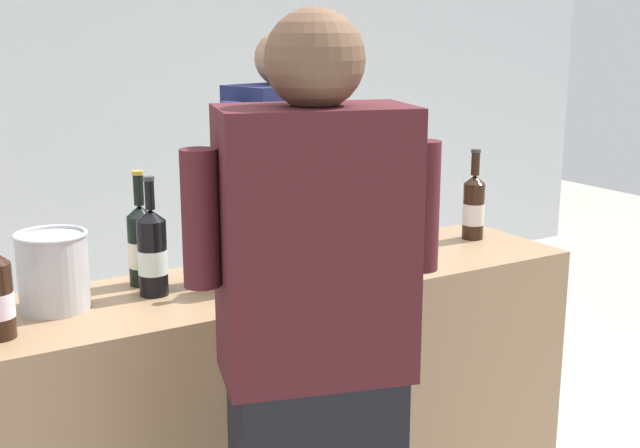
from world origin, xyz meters
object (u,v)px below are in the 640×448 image
object	(u,v)px
wine_bottle_2	(141,245)
ice_bucket	(53,271)
wine_bottle_7	(152,253)
wine_bottle_8	(474,207)
potted_shrub	(270,228)
wine_glass	(324,233)
wine_bottle_0	(276,233)
person_server	(284,257)
person_guest	(315,402)
wine_bottle_1	(390,219)
wine_bottle_3	(233,254)
wine_bottle_10	(408,228)
wine_bottle_6	(262,247)
wine_bottle_9	(361,235)
wine_bottle_11	(338,218)
wine_bottle_4	(200,248)

from	to	relation	value
wine_bottle_2	ice_bucket	size ratio (longest dim) A/B	1.59
wine_bottle_7	wine_bottle_8	world-z (taller)	wine_bottle_7
potted_shrub	wine_glass	bearing A→B (deg)	-108.04
wine_bottle_0	person_server	distance (m)	0.62
person_guest	potted_shrub	size ratio (longest dim) A/B	1.40
wine_bottle_7	wine_bottle_2	bearing A→B (deg)	87.18
wine_bottle_1	wine_bottle_3	xyz separation A→B (m)	(-0.66, -0.15, 0.00)
wine_bottle_2	wine_bottle_3	size ratio (longest dim) A/B	1.17
wine_bottle_7	person_server	distance (m)	0.92
wine_bottle_1	wine_bottle_2	bearing A→B (deg)	175.90
wine_bottle_2	wine_bottle_10	size ratio (longest dim) A/B	1.04
wine_bottle_0	ice_bucket	xyz separation A→B (m)	(-0.69, -0.02, -0.01)
wine_bottle_10	person_guest	xyz separation A→B (m)	(-0.68, -0.57, -0.21)
wine_bottle_6	person_guest	distance (m)	0.67
wine_bottle_3	wine_bottle_8	distance (m)	1.02
wine_bottle_9	person_guest	distance (m)	0.76
wine_bottle_10	wine_bottle_11	xyz separation A→B (m)	(-0.13, 0.22, 0.00)
wine_bottle_4	wine_glass	bearing A→B (deg)	-18.85
wine_bottle_1	wine_bottle_10	world-z (taller)	wine_bottle_10
wine_bottle_7	ice_bucket	bearing A→B (deg)	176.26
wine_bottle_10	wine_bottle_1	bearing A→B (deg)	76.12
wine_bottle_9	potted_shrub	distance (m)	1.05
wine_bottle_9	ice_bucket	distance (m)	0.91
wine_bottle_0	wine_bottle_4	bearing A→B (deg)	-176.49
wine_bottle_0	wine_bottle_3	bearing A→B (deg)	-147.98
wine_bottle_1	wine_bottle_11	bearing A→B (deg)	159.01
wine_bottle_10	wine_bottle_11	world-z (taller)	wine_bottle_10
wine_bottle_6	person_server	xyz separation A→B (m)	(0.39, 0.58, -0.23)
wine_bottle_6	wine_bottle_11	bearing A→B (deg)	24.51
wine_bottle_4	wine_bottle_8	xyz separation A→B (m)	(1.06, 0.00, 0.01)
wine_bottle_3	wine_bottle_6	xyz separation A→B (m)	(0.11, 0.04, -0.00)
person_guest	wine_bottle_2	bearing A→B (deg)	99.89
wine_bottle_6	wine_bottle_7	distance (m)	0.33
wine_bottle_9	person_server	world-z (taller)	person_server
wine_glass	ice_bucket	distance (m)	0.80
wine_bottle_0	wine_bottle_6	bearing A→B (deg)	-136.58
wine_bottle_3	wine_bottle_4	size ratio (longest dim) A/B	0.94
person_guest	wine_bottle_11	bearing A→B (deg)	54.92
ice_bucket	person_server	bearing A→B (deg)	27.29
wine_bottle_4	wine_bottle_9	distance (m)	0.50
wine_bottle_2	wine_bottle_9	size ratio (longest dim) A/B	1.05
wine_bottle_0	wine_bottle_10	world-z (taller)	wine_bottle_0
wine_bottle_2	person_server	distance (m)	0.85
wine_bottle_3	wine_bottle_11	distance (m)	0.53
wine_bottle_11	wine_bottle_1	bearing A→B (deg)	-20.99
person_server	ice_bucket	bearing A→B (deg)	-152.71
wine_bottle_0	wine_bottle_3	distance (m)	0.25
wine_bottle_4	wine_bottle_7	bearing A→B (deg)	-171.79
wine_bottle_1	potted_shrub	world-z (taller)	wine_bottle_1
wine_bottle_10	person_guest	distance (m)	0.91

